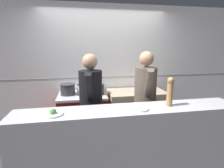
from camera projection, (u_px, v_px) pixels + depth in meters
name	position (u px, v px, depth m)	size (l,w,h in m)	color
ground_plane	(116.00, 166.00, 2.66)	(14.00, 14.00, 0.00)	#383333
wall_back_tiled	(104.00, 70.00, 3.65)	(8.00, 0.06, 2.60)	white
oven_range	(83.00, 117.00, 3.36)	(0.89, 0.71, 0.90)	maroon
prep_counter	(136.00, 113.00, 3.55)	(1.11, 0.65, 0.91)	gray
pass_counter	(130.00, 145.00, 2.30)	(2.90, 0.45, 1.02)	#B7BABF
stock_pot	(68.00, 89.00, 3.22)	(0.28, 0.28, 0.20)	#2D2D33
sauce_pot	(83.00, 89.00, 3.26)	(0.24, 0.24, 0.19)	#B7BABF
braising_pot	(97.00, 89.00, 3.26)	(0.28, 0.28, 0.19)	#2D2D33
mixing_bowl_steel	(145.00, 89.00, 3.43)	(0.28, 0.28, 0.10)	#B7BABF
chefs_knife	(143.00, 92.00, 3.38)	(0.33, 0.18, 0.02)	#B7BABF
plated_dish_main	(53.00, 113.00, 1.98)	(0.22, 0.22, 0.08)	white
plated_dish_appetiser	(139.00, 108.00, 2.17)	(0.24, 0.24, 0.02)	white
pepper_mill	(170.00, 91.00, 2.24)	(0.09, 0.09, 0.38)	#AD7A47
chef_head_cook	(91.00, 103.00, 2.64)	(0.39, 0.74, 1.68)	black
chef_sous	(145.00, 99.00, 2.83)	(0.40, 0.75, 1.71)	black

